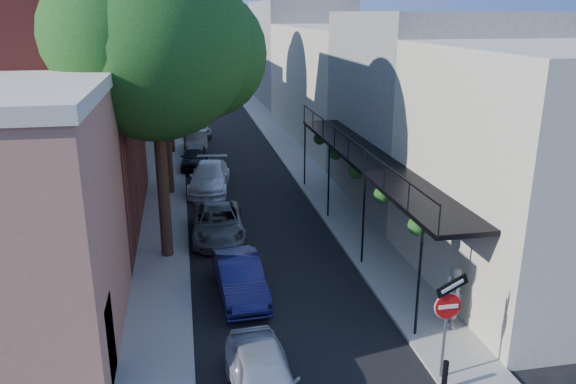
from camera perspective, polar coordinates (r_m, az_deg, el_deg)
name	(u,v)px	position (r m, az deg, el deg)	size (l,w,h in m)	color
road_surface	(225,141)	(41.33, -6.38, 5.17)	(6.00, 64.00, 0.01)	black
sidewalk_left	(169,143)	(41.23, -11.95, 4.94)	(2.00, 64.00, 0.12)	gray
sidewalk_right	(279,138)	(41.79, -0.89, 5.50)	(2.00, 64.00, 0.12)	gray
buildings_left	(82,77)	(39.73, -20.22, 10.92)	(10.10, 59.10, 12.00)	tan
buildings_right	(348,78)	(41.72, 6.12, 11.45)	(9.80, 55.00, 10.00)	beige
sign_post	(448,310)	(14.52, 15.92, -11.46)	(0.89, 0.17, 2.99)	#595B60
bollard	(445,375)	(14.89, 15.66, -17.50)	(0.14, 0.14, 0.80)	black
oak_near	(166,45)	(20.53, -12.28, 14.38)	(7.48, 6.80, 11.42)	#362015
oak_mid	(169,54)	(28.54, -11.97, 13.59)	(6.60, 6.00, 10.20)	#362015
oak_far	(171,24)	(37.52, -11.81, 16.37)	(7.70, 7.00, 11.90)	#362015
parked_car_a	(264,379)	(14.06, -2.50, -18.42)	(1.56, 3.88, 1.32)	#99A0AA
parked_car_b	(240,278)	(18.68, -4.93, -8.67)	(1.39, 4.00, 1.32)	#151644
parked_car_c	(218,223)	(23.47, -7.12, -3.13)	(2.12, 4.59, 1.28)	#575A5F
parked_car_d	(209,177)	(29.74, -7.98, 1.49)	(1.97, 4.84, 1.41)	white
parked_car_e	(195,157)	(34.22, -9.47, 3.50)	(1.55, 3.85, 1.31)	black
parked_car_f	(197,142)	(38.35, -9.25, 5.06)	(1.40, 4.02, 1.33)	#615D52
parked_car_g	(196,129)	(43.18, -9.31, 6.37)	(1.92, 4.16, 1.16)	gray
pedestrian	(455,297)	(17.28, 16.57, -10.16)	(0.70, 0.46, 1.92)	slate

